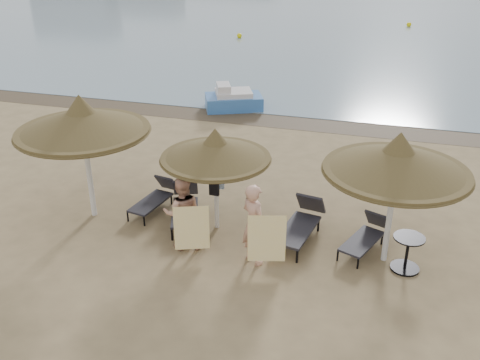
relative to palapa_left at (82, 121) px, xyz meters
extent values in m
plane|color=#927B54|center=(3.10, -1.04, -2.57)|extent=(160.00, 160.00, 0.00)
cube|color=#493A24|center=(3.10, 8.36, -2.56)|extent=(200.00, 1.60, 0.01)
cylinder|color=silver|center=(0.00, 0.00, -1.39)|extent=(0.13, 0.13, 2.36)
cone|color=brown|center=(0.00, 0.00, 0.03)|extent=(3.25, 3.25, 0.62)
cone|color=brown|center=(0.00, 0.00, 0.40)|extent=(0.79, 0.79, 0.50)
cylinder|color=brown|center=(0.00, 0.00, -0.26)|extent=(3.19, 3.19, 0.11)
cylinder|color=silver|center=(3.25, 0.28, -1.61)|extent=(0.11, 0.11, 1.91)
cone|color=brown|center=(3.25, 0.28, -0.46)|extent=(2.63, 2.63, 0.50)
cone|color=brown|center=(3.25, 0.28, -0.16)|extent=(0.64, 0.64, 0.41)
cylinder|color=brown|center=(3.25, 0.28, -0.70)|extent=(2.58, 2.58, 0.09)
cylinder|color=silver|center=(7.31, -0.06, -1.45)|extent=(0.13, 0.13, 2.24)
cone|color=brown|center=(7.31, -0.06, -0.09)|extent=(3.09, 3.09, 0.59)
cone|color=brown|center=(7.31, -0.06, 0.26)|extent=(0.75, 0.75, 0.48)
cylinder|color=brown|center=(7.31, -0.06, -0.37)|extent=(3.03, 3.03, 0.11)
cylinder|color=black|center=(0.99, -0.07, -2.44)|extent=(0.04, 0.04, 0.25)
cylinder|color=black|center=(1.49, -0.16, -2.44)|extent=(0.04, 0.04, 0.25)
cylinder|color=black|center=(1.22, 1.16, -2.44)|extent=(0.04, 0.04, 0.25)
cylinder|color=black|center=(1.71, 1.07, -2.44)|extent=(0.04, 0.04, 0.25)
cube|color=black|center=(1.36, 0.54, -2.29)|extent=(0.79, 1.42, 0.05)
cube|color=black|center=(1.50, 1.32, -2.08)|extent=(0.61, 0.47, 0.51)
cylinder|color=black|center=(2.41, -0.60, -2.42)|extent=(0.05, 0.05, 0.29)
cylinder|color=black|center=(2.95, -0.41, -2.42)|extent=(0.05, 0.05, 0.29)
cylinder|color=black|center=(1.94, 0.75, -2.42)|extent=(0.05, 0.05, 0.29)
cylinder|color=black|center=(2.48, 0.94, -2.42)|extent=(0.05, 0.05, 0.29)
cube|color=black|center=(2.43, 0.22, -2.25)|extent=(1.10, 1.66, 0.06)
cube|color=black|center=(2.14, 1.07, -2.01)|extent=(0.74, 0.61, 0.58)
cylinder|color=black|center=(4.85, -0.61, -2.42)|extent=(0.05, 0.05, 0.30)
cylinder|color=black|center=(5.44, -0.71, -2.42)|extent=(0.05, 0.05, 0.30)
cylinder|color=black|center=(5.12, 0.87, -2.42)|extent=(0.05, 0.05, 0.30)
cylinder|color=black|center=(5.70, 0.76, -2.42)|extent=(0.05, 0.05, 0.30)
cube|color=black|center=(5.29, 0.13, -2.24)|extent=(0.93, 1.69, 0.06)
cube|color=black|center=(5.45, 1.06, -1.98)|extent=(0.73, 0.56, 0.61)
cylinder|color=black|center=(6.31, -0.39, -2.44)|extent=(0.04, 0.04, 0.25)
cylinder|color=black|center=(6.77, -0.58, -2.44)|extent=(0.04, 0.04, 0.25)
cylinder|color=black|center=(6.77, 0.76, -2.44)|extent=(0.04, 0.04, 0.25)
cylinder|color=black|center=(7.23, 0.57, -2.44)|extent=(0.04, 0.04, 0.25)
cube|color=black|center=(6.79, 0.13, -2.29)|extent=(1.01, 1.44, 0.05)
cube|color=black|center=(7.08, 0.85, -2.08)|extent=(0.65, 0.55, 0.50)
cylinder|color=black|center=(7.76, -0.30, -2.55)|extent=(0.63, 0.63, 0.04)
cylinder|color=black|center=(7.76, -0.30, -2.16)|extent=(0.07, 0.07, 0.76)
cylinder|color=black|center=(7.76, -0.30, -1.77)|extent=(0.67, 0.67, 0.03)
imported|color=tan|center=(2.78, -0.78, -1.52)|extent=(1.12, 0.92, 2.09)
imported|color=tan|center=(4.49, -0.90, -1.46)|extent=(1.21, 1.14, 2.21)
cube|color=yellow|center=(3.13, -1.13, -1.81)|extent=(0.74, 0.29, 1.10)
cube|color=yellow|center=(4.84, -1.15, -1.78)|extent=(0.79, 0.23, 1.14)
cube|color=silver|center=(3.25, 0.46, -1.41)|extent=(0.29, 0.15, 0.35)
cube|color=black|center=(3.25, 0.12, -1.42)|extent=(0.24, 0.09, 0.34)
cube|color=#356BB6|center=(1.05, 9.29, -2.29)|extent=(2.57, 2.09, 0.56)
cube|color=silver|center=(1.05, 9.29, -1.94)|extent=(1.74, 1.59, 0.25)
cube|color=silver|center=(0.67, 9.13, -1.71)|extent=(0.83, 1.04, 0.35)
sphere|color=yellow|center=(-2.64, 23.19, -2.41)|extent=(0.32, 0.32, 0.32)
sphere|color=yellow|center=(7.93, 30.35, -2.40)|extent=(0.33, 0.33, 0.33)
camera|label=1|loc=(6.91, -10.60, 4.32)|focal=40.00mm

